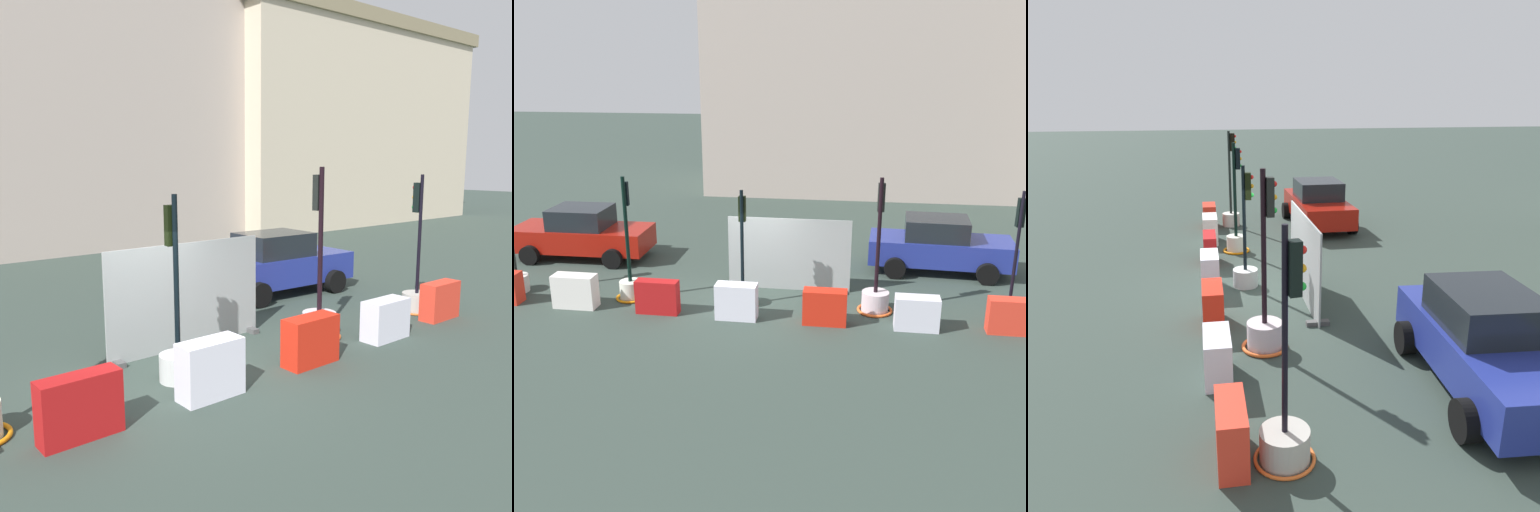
% 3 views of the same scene
% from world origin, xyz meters
% --- Properties ---
extents(ground_plane, '(120.00, 120.00, 0.00)m').
position_xyz_m(ground_plane, '(0.00, 0.00, 0.00)').
color(ground_plane, '#313F38').
extents(traffic_light_0, '(0.64, 0.64, 3.47)m').
position_xyz_m(traffic_light_0, '(-6.56, -0.02, 0.65)').
color(traffic_light_0, silver).
rests_on(traffic_light_0, ground_plane).
extents(traffic_light_1, '(0.84, 0.84, 3.36)m').
position_xyz_m(traffic_light_1, '(-3.19, -0.08, 0.53)').
color(traffic_light_1, silver).
rests_on(traffic_light_1, ground_plane).
extents(traffic_light_2, '(0.64, 0.64, 3.10)m').
position_xyz_m(traffic_light_2, '(-0.09, -0.06, 0.59)').
color(traffic_light_2, silver).
rests_on(traffic_light_2, ground_plane).
extents(traffic_light_3, '(0.91, 0.91, 3.50)m').
position_xyz_m(traffic_light_3, '(3.37, 0.01, 0.52)').
color(traffic_light_3, silver).
rests_on(traffic_light_3, ground_plane).
extents(traffic_light_4, '(0.85, 0.85, 3.30)m').
position_xyz_m(traffic_light_4, '(6.64, -0.13, 0.50)').
color(traffic_light_4, '#B3B0A8').
rests_on(traffic_light_4, ground_plane).
extents(construction_barrier_0, '(1.01, 0.47, 0.85)m').
position_xyz_m(construction_barrier_0, '(-6.50, -0.84, 0.42)').
color(construction_barrier_0, red).
rests_on(construction_barrier_0, ground_plane).
extents(construction_barrier_1, '(1.12, 0.48, 0.89)m').
position_xyz_m(construction_barrier_1, '(-4.41, -0.86, 0.44)').
color(construction_barrier_1, white).
rests_on(construction_barrier_1, ground_plane).
extents(construction_barrier_2, '(1.09, 0.37, 0.88)m').
position_xyz_m(construction_barrier_2, '(-2.15, -0.92, 0.44)').
color(construction_barrier_2, '#AF1415').
rests_on(construction_barrier_2, ground_plane).
extents(construction_barrier_3, '(1.04, 0.45, 0.91)m').
position_xyz_m(construction_barrier_3, '(-0.08, -0.97, 0.46)').
color(construction_barrier_3, silver).
rests_on(construction_barrier_3, ground_plane).
extents(construction_barrier_4, '(1.07, 0.44, 0.88)m').
position_xyz_m(construction_barrier_4, '(2.13, -0.96, 0.44)').
color(construction_barrier_4, red).
rests_on(construction_barrier_4, ground_plane).
extents(construction_barrier_5, '(1.06, 0.47, 0.83)m').
position_xyz_m(construction_barrier_5, '(4.34, -0.94, 0.41)').
color(construction_barrier_5, silver).
rests_on(construction_barrier_5, ground_plane).
extents(construction_barrier_6, '(1.06, 0.41, 0.86)m').
position_xyz_m(construction_barrier_6, '(6.51, -0.84, 0.43)').
color(construction_barrier_6, red).
rests_on(construction_barrier_6, ground_plane).
extents(car_blue_estate, '(4.33, 2.22, 1.70)m').
position_xyz_m(car_blue_estate, '(5.32, 3.44, 0.83)').
color(car_blue_estate, navy).
rests_on(car_blue_estate, ground_plane).
extents(car_red_compact, '(4.46, 2.21, 1.70)m').
position_xyz_m(car_red_compact, '(-6.07, 3.17, 0.82)').
color(car_red_compact, '#99150C').
rests_on(car_red_compact, ground_plane).
extents(site_fence_panel, '(3.44, 0.50, 2.07)m').
position_xyz_m(site_fence_panel, '(0.98, 1.25, 0.98)').
color(site_fence_panel, '#979E9D').
rests_on(site_fence_panel, ground_plane).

